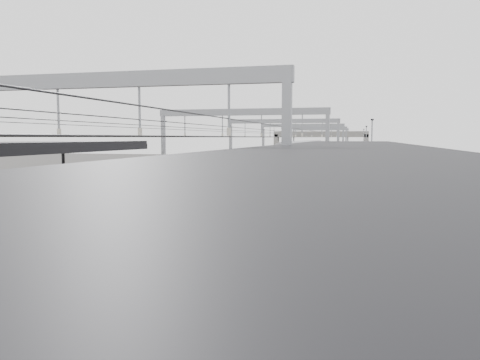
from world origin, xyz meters
The scene contains 14 objects.
ground centered at (0.00, 0.00, 0.00)m, with size 260.00×260.00×0.00m, color #383533.
platform_left centered at (-8.00, 45.00, 0.50)m, with size 4.00×120.00×1.00m, color black.
platform_right centered at (8.00, 45.00, 0.50)m, with size 4.00×120.00×1.00m, color black.
tracks centered at (0.00, 45.00, 0.05)m, with size 11.40×140.00×0.20m.
overhead_line centered at (0.00, 51.62, 6.14)m, with size 13.00×140.00×6.60m.
canopy_right centered at (8.03, 2.99, 5.09)m, with size 4.40×30.00×4.24m.
overbridge centered at (0.00, 100.00, 5.31)m, with size 22.00×2.20×6.90m.
wall_left centered at (-11.20, 45.00, 1.60)m, with size 0.30×120.00×3.20m, color gray.
wall_right centered at (11.20, 45.00, 1.60)m, with size 0.30×120.00×3.20m, color gray.
train centered at (1.50, 51.54, 1.98)m, with size 2.54×46.35×4.03m.
bench centered at (8.63, 4.75, 1.53)m, with size 0.68×1.74×0.87m.
signal_green centered at (-5.20, 70.97, 2.42)m, with size 0.32×0.32×3.48m.
signal_red_near centered at (3.20, 73.10, 2.42)m, with size 0.32×0.32×3.48m.
signal_red_far centered at (5.40, 66.63, 2.42)m, with size 0.32×0.32×3.48m.
Camera 1 is at (8.34, -12.01, 5.48)m, focal length 35.00 mm.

